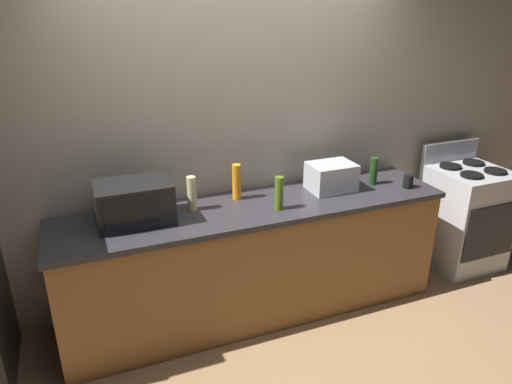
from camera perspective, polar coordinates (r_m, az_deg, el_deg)
name	(u,v)px	position (r m, az deg, el deg)	size (l,w,h in m)	color
ground_plane	(277,342)	(3.49, 2.56, -17.76)	(8.00, 8.00, 0.00)	#93704C
back_wall	(236,130)	(3.54, -2.48, 7.59)	(6.40, 0.10, 2.70)	#B2A893
counter_run	(256,260)	(3.53, 0.00, -8.26)	(2.84, 0.64, 0.90)	brown
stove_range	(464,216)	(4.58, 23.95, -2.73)	(0.60, 0.61, 1.08)	#B7BABF
microwave	(134,202)	(3.13, -14.59, -1.24)	(0.48, 0.35, 0.27)	black
toaster_oven	(331,177)	(3.61, 9.14, 1.84)	(0.34, 0.26, 0.21)	#B7BABF
bottle_wine	(373,171)	(3.79, 14.09, 2.49)	(0.06, 0.06, 0.22)	#1E3F19
bottle_olive_oil	(279,193)	(3.22, 2.81, -0.15)	(0.06, 0.06, 0.24)	#4C6B19
bottle_vinegar	(192,193)	(3.24, -7.81, -0.18)	(0.06, 0.06, 0.24)	beige
bottle_dish_soap	(237,182)	(3.39, -2.37, 1.23)	(0.06, 0.06, 0.26)	orange
mug_black	(408,181)	(3.81, 18.01, 1.26)	(0.08, 0.08, 0.10)	black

